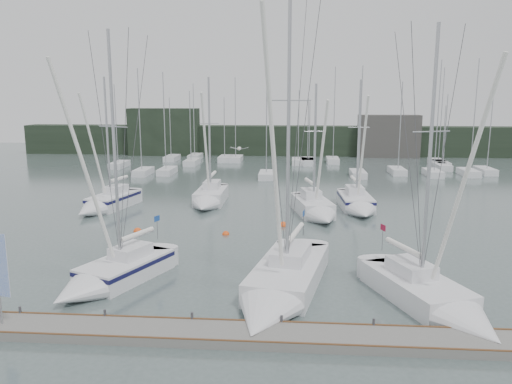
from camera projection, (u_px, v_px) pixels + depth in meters
ground at (246, 293)px, 26.16m from camera, size 160.00×160.00×0.00m
dock at (234, 334)px, 21.23m from camera, size 24.00×2.00×0.40m
far_treeline at (281, 140)px, 86.36m from camera, size 90.00×4.00×5.00m
far_building_left at (164, 132)px, 85.64m from camera, size 12.00×3.00×8.00m
far_building_right at (388, 136)px, 82.84m from camera, size 10.00×3.00×7.00m
mast_forest at (303, 164)px, 71.26m from camera, size 52.10×22.40×14.76m
sailboat_near_left at (107, 277)px, 26.92m from camera, size 5.57×8.32×14.49m
sailboat_near_center at (278, 290)px, 25.06m from camera, size 5.43×11.87×16.95m
sailboat_near_right at (439, 303)px, 23.61m from camera, size 5.96×9.41×14.47m
sailboat_mid_a at (105, 204)px, 44.86m from camera, size 4.25×8.34×12.63m
sailboat_mid_b at (209, 199)px, 46.85m from camera, size 2.65×8.19×12.70m
sailboat_mid_c at (317, 210)px, 42.25m from camera, size 4.28×8.35×11.98m
sailboat_mid_d at (358, 205)px, 44.40m from camera, size 3.10×8.15×12.42m
buoy_a at (226, 235)px, 37.18m from camera, size 0.54×0.54×0.54m
buoy_b at (283, 226)px, 39.67m from camera, size 0.68×0.68×0.68m
buoy_c at (138, 232)px, 37.95m from camera, size 0.63×0.63×0.63m
dock_banner at (1, 270)px, 21.25m from camera, size 0.63×0.20×4.21m
seagull at (239, 149)px, 27.32m from camera, size 1.02×0.47×0.20m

